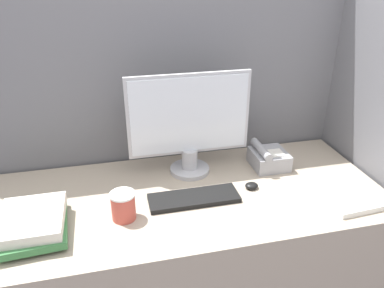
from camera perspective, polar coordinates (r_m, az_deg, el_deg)
The scene contains 10 objects.
cubicle_panel_rear at distance 1.86m, azimuth -3.25°, elevation 1.66°, with size 2.05×0.04×1.75m.
cubicle_panel_right at distance 1.90m, azimuth 25.40°, elevation -0.44°, with size 0.04×0.77×1.75m.
desk at distance 1.82m, azimuth -0.50°, elevation -17.81°, with size 1.65×0.71×0.77m.
monitor at distance 1.63m, azimuth -0.40°, elevation 2.89°, with size 0.54×0.18×0.46m.
keyboard at distance 1.53m, azimuth 0.28°, elevation -8.24°, with size 0.37×0.12×0.02m.
mouse at distance 1.63m, azimuth 9.06°, elevation -6.29°, with size 0.06×0.05×0.03m.
coffee_cup at distance 1.43m, azimuth -10.43°, elevation -9.25°, with size 0.10×0.10×0.11m.
book_stack at distance 1.46m, azimuth -23.03°, elevation -11.07°, with size 0.24×0.30×0.08m.
desk_telephone at distance 1.79m, azimuth 11.53°, elevation -2.10°, with size 0.16×0.18×0.11m.
paper_pile at distance 1.67m, azimuth 22.94°, elevation -7.31°, with size 0.25×0.24×0.02m.
Camera 1 is at (-0.29, -0.92, 1.65)m, focal length 35.00 mm.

